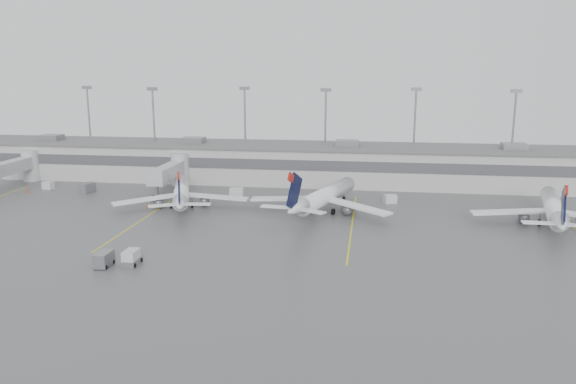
# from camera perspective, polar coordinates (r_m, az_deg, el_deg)

# --- Properties ---
(ground) EXTENTS (260.00, 260.00, 0.00)m
(ground) POSITION_cam_1_polar(r_m,az_deg,el_deg) (72.32, -8.29, -7.78)
(ground) COLOR #525254
(ground) RESTS_ON ground
(terminal) EXTENTS (152.00, 17.00, 9.45)m
(terminal) POSITION_cam_1_polar(r_m,az_deg,el_deg) (126.20, -0.85, 3.03)
(terminal) COLOR #ACACA6
(terminal) RESTS_ON ground
(light_masts) EXTENTS (142.40, 8.00, 20.60)m
(light_masts) POSITION_cam_1_polar(r_m,az_deg,el_deg) (130.82, -0.45, 6.84)
(light_masts) COLOR gray
(light_masts) RESTS_ON ground
(jet_bridge_left) EXTENTS (4.00, 17.20, 7.00)m
(jet_bridge_left) POSITION_cam_1_polar(r_m,az_deg,el_deg) (135.58, -25.61, 2.33)
(jet_bridge_left) COLOR #AAADAF
(jet_bridge_left) RESTS_ON ground
(jet_bridge_right) EXTENTS (4.00, 17.20, 7.00)m
(jet_bridge_right) POSITION_cam_1_polar(r_m,az_deg,el_deg) (119.66, -11.54, 2.11)
(jet_bridge_right) COLOR #AAADAF
(jet_bridge_right) RESTS_ON ground
(stand_markings) EXTENTS (105.25, 40.00, 0.01)m
(stand_markings) POSITION_cam_1_polar(r_m,az_deg,el_deg) (94.45, -4.15, -2.83)
(stand_markings) COLOR yellow
(stand_markings) RESTS_ON ground
(jet_mid_left) EXTENTS (23.26, 26.49, 8.86)m
(jet_mid_left) POSITION_cam_1_polar(r_m,az_deg,el_deg) (103.86, -10.79, -0.05)
(jet_mid_left) COLOR white
(jet_mid_left) RESTS_ON ground
(jet_mid_right) EXTENTS (24.93, 28.40, 9.50)m
(jet_mid_right) POSITION_cam_1_polar(r_m,az_deg,el_deg) (98.35, 3.65, -0.43)
(jet_mid_right) COLOR white
(jet_mid_right) RESTS_ON ground
(jet_far_right) EXTENTS (25.08, 28.40, 9.29)m
(jet_far_right) POSITION_cam_1_polar(r_m,az_deg,el_deg) (99.44, 25.41, -1.53)
(jet_far_right) COLOR white
(jet_far_right) RESTS_ON ground
(baggage_tug) EXTENTS (1.96, 3.01, 1.93)m
(baggage_tug) POSITION_cam_1_polar(r_m,az_deg,el_deg) (75.77, -15.63, -6.57)
(baggage_tug) COLOR silver
(baggage_tug) RESTS_ON ground
(baggage_cart) EXTENTS (1.73, 2.97, 1.91)m
(baggage_cart) POSITION_cam_1_polar(r_m,az_deg,el_deg) (76.02, -18.22, -6.49)
(baggage_cart) COLOR slate
(baggage_cart) RESTS_ON ground
(gse_uld_a) EXTENTS (2.34, 1.75, 1.52)m
(gse_uld_a) POSITION_cam_1_polar(r_m,az_deg,el_deg) (128.26, -23.19, 0.62)
(gse_uld_a) COLOR silver
(gse_uld_a) RESTS_ON ground
(gse_uld_b) EXTENTS (2.75, 1.93, 1.86)m
(gse_uld_b) POSITION_cam_1_polar(r_m,az_deg,el_deg) (110.64, -5.24, -0.08)
(gse_uld_b) COLOR silver
(gse_uld_b) RESTS_ON ground
(gse_uld_c) EXTENTS (2.65, 2.22, 1.60)m
(gse_uld_c) POSITION_cam_1_polar(r_m,az_deg,el_deg) (107.35, 10.34, -0.69)
(gse_uld_c) COLOR silver
(gse_uld_c) RESTS_ON ground
(gse_loader) EXTENTS (2.59, 3.48, 1.96)m
(gse_loader) POSITION_cam_1_polar(r_m,az_deg,el_deg) (121.59, -19.75, 0.40)
(gse_loader) COLOR slate
(gse_loader) RESTS_ON ground
(cone_a) EXTENTS (0.47, 0.47, 0.75)m
(cone_a) POSITION_cam_1_polar(r_m,az_deg,el_deg) (126.28, -24.99, 0.10)
(cone_a) COLOR #E83704
(cone_a) RESTS_ON ground
(cone_b) EXTENTS (0.46, 0.46, 0.74)m
(cone_b) POSITION_cam_1_polar(r_m,az_deg,el_deg) (106.01, -14.09, -1.28)
(cone_b) COLOR #E83704
(cone_b) RESTS_ON ground
(cone_c) EXTENTS (0.43, 0.43, 0.69)m
(cone_c) POSITION_cam_1_polar(r_m,az_deg,el_deg) (98.17, 9.43, -2.17)
(cone_c) COLOR #E83704
(cone_c) RESTS_ON ground
(cone_d) EXTENTS (0.41, 0.41, 0.65)m
(cone_d) POSITION_cam_1_polar(r_m,az_deg,el_deg) (112.86, 24.91, -1.27)
(cone_d) COLOR #E83704
(cone_d) RESTS_ON ground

